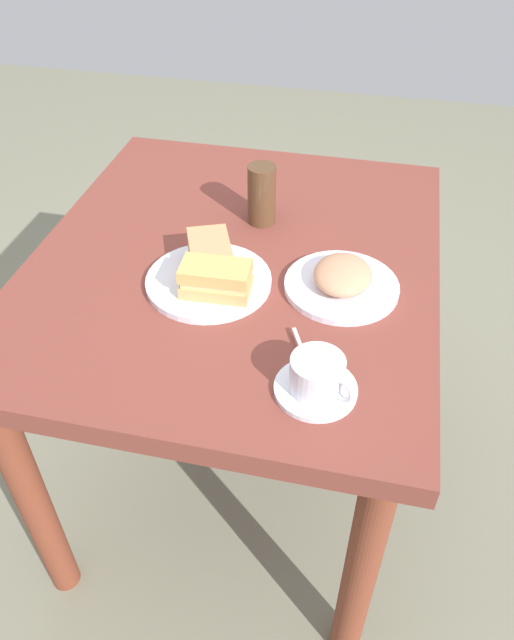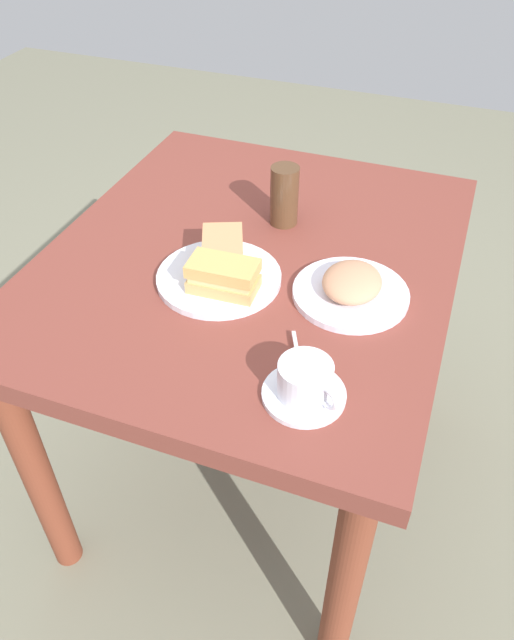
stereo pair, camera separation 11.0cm
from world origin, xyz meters
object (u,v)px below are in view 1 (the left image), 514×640
at_px(spoon, 303,353).
at_px(sandwich_plate, 209,281).
at_px(drinking_glass, 262,195).
at_px(sandwich_front, 210,255).
at_px(sandwich_back, 216,279).
at_px(coffee_saucer, 316,389).
at_px(dining_table, 236,298).
at_px(side_plate, 341,286).
at_px(coffee_cup, 318,374).

bearing_deg(spoon, sandwich_plate, -127.35).
bearing_deg(drinking_glass, sandwich_front, -15.19).
distance_m(sandwich_front, drinking_glass, 0.23).
bearing_deg(sandwich_back, coffee_saucer, 48.06).
height_order(dining_table, side_plate, side_plate).
height_order(sandwich_plate, side_plate, same).
distance_m(dining_table, sandwich_back, 0.22).
bearing_deg(sandwich_plate, sandwich_back, 36.18).
bearing_deg(sandwich_front, coffee_saucer, 43.01).
relative_size(dining_table, sandwich_back, 7.36).
bearing_deg(sandwich_back, side_plate, 108.96).
relative_size(coffee_saucer, spoon, 1.48).
height_order(spoon, drinking_glass, drinking_glass).
distance_m(dining_table, spoon, 0.36).
bearing_deg(drinking_glass, sandwich_back, -4.98).
relative_size(sandwich_plate, sandwich_front, 1.67).
distance_m(sandwich_front, spoon, 0.31).
bearing_deg(dining_table, drinking_glass, 169.52).
bearing_deg(spoon, sandwich_front, -132.17).
height_order(dining_table, sandwich_plate, sandwich_plate).
height_order(sandwich_plate, sandwich_front, sandwich_front).
bearing_deg(dining_table, sandwich_plate, -14.02).
height_order(dining_table, drinking_glass, drinking_glass).
height_order(dining_table, sandwich_front, sandwich_front).
relative_size(spoon, drinking_glass, 0.68).
bearing_deg(dining_table, side_plate, 74.07).
distance_m(coffee_cup, spoon, 0.09).
relative_size(coffee_saucer, drinking_glass, 1.02).
xyz_separation_m(sandwich_front, coffee_cup, (0.28, 0.26, -0.00)).
xyz_separation_m(sandwich_back, spoon, (0.13, 0.19, -0.03)).
xyz_separation_m(sandwich_front, side_plate, (-0.01, 0.27, -0.04)).
bearing_deg(dining_table, sandwich_back, 0.48).
xyz_separation_m(sandwich_back, drinking_glass, (-0.29, 0.03, 0.02)).
distance_m(sandwich_back, coffee_cup, 0.30).
relative_size(dining_table, sandwich_front, 6.60).
bearing_deg(spoon, coffee_cup, 25.09).
bearing_deg(side_plate, spoon, -11.58).
bearing_deg(spoon, drinking_glass, -158.48).
height_order(coffee_saucer, side_plate, side_plate).
distance_m(sandwich_front, coffee_saucer, 0.38).
height_order(sandwich_plate, coffee_saucer, sandwich_plate).
height_order(sandwich_front, spoon, sandwich_front).
xyz_separation_m(sandwich_front, drinking_glass, (-0.22, 0.06, 0.02)).
height_order(coffee_cup, drinking_glass, drinking_glass).
bearing_deg(sandwich_plate, side_plate, 99.01).
bearing_deg(spoon, coffee_saucer, 24.46).
bearing_deg(sandwich_front, sandwich_back, 24.10).
xyz_separation_m(sandwich_plate, sandwich_back, (0.04, 0.03, 0.04)).
bearing_deg(sandwich_plate, sandwich_front, -171.98).
height_order(coffee_saucer, coffee_cup, coffee_cup).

